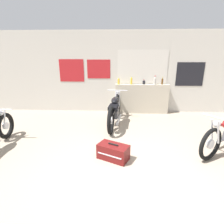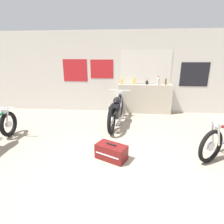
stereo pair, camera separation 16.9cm
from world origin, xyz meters
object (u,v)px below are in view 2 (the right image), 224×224
(bottle_center, at_px, (147,82))
(bottle_leftmost, at_px, (121,81))
(motorcycle_black, at_px, (117,110))
(bottle_right_center, at_px, (158,81))
(bottle_rightmost, at_px, (166,81))
(hard_case_darkred, at_px, (111,152))
(bottle_left_center, at_px, (134,81))

(bottle_center, bearing_deg, bottle_leftmost, -175.83)
(bottle_leftmost, height_order, bottle_center, bottle_leftmost)
(bottle_center, distance_m, motorcycle_black, 1.68)
(bottle_right_center, xyz_separation_m, bottle_rightmost, (0.26, 0.04, -0.02))
(bottle_leftmost, xyz_separation_m, hard_case_darkred, (-0.08, -3.07, -0.99))
(bottle_leftmost, relative_size, bottle_left_center, 0.89)
(bottle_left_center, xyz_separation_m, bottle_right_center, (0.80, -0.04, 0.01))
(bottle_leftmost, bearing_deg, bottle_left_center, 5.06)
(bottle_leftmost, xyz_separation_m, motorcycle_black, (-0.10, -1.14, -0.70))
(bottle_left_center, relative_size, bottle_right_center, 0.94)
(bottle_right_center, relative_size, hard_case_darkred, 0.45)
(bottle_leftmost, bearing_deg, motorcycle_black, -94.79)
(bottle_rightmost, height_order, motorcycle_black, bottle_rightmost)
(motorcycle_black, bearing_deg, bottle_center, 51.13)
(bottle_left_center, distance_m, bottle_right_center, 0.80)
(bottle_left_center, bearing_deg, bottle_center, 3.27)
(bottle_leftmost, relative_size, bottle_center, 1.55)
(bottle_leftmost, xyz_separation_m, bottle_left_center, (0.44, 0.04, 0.01))
(bottle_center, bearing_deg, motorcycle_black, -128.87)
(bottle_leftmost, distance_m, bottle_center, 0.88)
(bottle_left_center, xyz_separation_m, motorcycle_black, (-0.54, -1.18, -0.71))
(bottle_rightmost, bearing_deg, hard_case_darkred, -116.86)
(bottle_leftmost, bearing_deg, bottle_center, 4.17)
(bottle_left_center, height_order, bottle_center, bottle_left_center)
(bottle_center, height_order, bottle_right_center, bottle_right_center)
(bottle_left_center, distance_m, bottle_center, 0.44)
(bottle_rightmost, height_order, hard_case_darkred, bottle_rightmost)
(bottle_leftmost, bearing_deg, hard_case_darkred, -91.41)
(bottle_leftmost, relative_size, bottle_right_center, 0.84)
(bottle_left_center, xyz_separation_m, bottle_rightmost, (1.06, 0.01, -0.01))
(bottle_rightmost, bearing_deg, bottle_right_center, -170.44)
(bottle_left_center, xyz_separation_m, bottle_center, (0.44, 0.02, -0.05))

